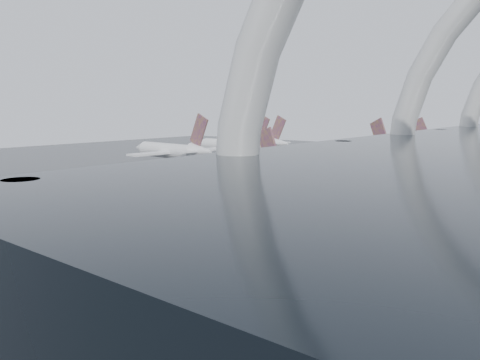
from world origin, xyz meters
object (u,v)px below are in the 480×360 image
Objects in this scene: bus_row_near_d at (141,210)px; van_curve_a at (19,245)px; gse_cart_belly_a at (391,229)px; van_curve_c at (116,318)px; bus_row_far_b at (31,225)px; gse_cart_belly_c at (337,213)px; bus_row_near_b at (113,205)px; van_curve_b at (37,271)px; gse_cart_belly_b at (404,220)px; airliner_main at (331,194)px; jet_remote_west at (172,151)px; jet_remote_mid at (233,146)px; bus_row_near_c at (124,208)px; airliner_gate_c at (470,153)px; floodlight_mast at (252,125)px; bus_row_near_a at (95,204)px; jet_remote_far at (254,144)px; gse_cart_belly_e at (372,209)px; airliner_gate_b at (429,164)px.

bus_row_near_d is 2.42× the size of van_curve_a.
van_curve_c is at bearing -98.53° from gse_cart_belly_a.
bus_row_far_b is 5.05× the size of gse_cart_belly_c.
bus_row_near_b is 18.67m from bus_row_far_b.
bus_row_far_b is 23.96m from van_curve_b.
bus_row_far_b is 68.98m from gse_cart_belly_b.
jet_remote_west reaches higher than airliner_main.
jet_remote_mid reaches higher than bus_row_near_b.
airliner_main is 45.25m from bus_row_near_b.
bus_row_near_d reaches higher than bus_row_near_c.
gse_cart_belly_b is at bearing 164.72° from jet_remote_west.
van_curve_a is 68.61m from gse_cart_belly_b.
gse_cart_belly_a is at bearing -86.38° from airliner_gate_c.
airliner_main is 1.73× the size of floodlight_mast.
bus_row_near_c is 31.09m from floodlight_mast.
bus_row_far_b is 44.16m from floodlight_mast.
jet_remote_west is at bearing 37.61° from bus_row_near_b.
floodlight_mast reaches higher than airliner_gate_c.
bus_row_near_b is 7.95m from bus_row_near_d.
bus_row_near_d is 2.57× the size of van_curve_b.
jet_remote_west reaches higher than van_curve_b.
bus_row_near_c is at bearing 65.17° from van_curve_b.
van_curve_c is (46.83, -29.16, -1.03)m from bus_row_near_a.
airliner_gate_c is 3.81× the size of bus_row_near_a.
bus_row_near_a is at bearing 75.93° from van_curve_b.
bus_row_near_a is (52.35, -124.33, -3.02)m from jet_remote_far.
bus_row_near_a is 2.54× the size of van_curve_a.
airliner_gate_c reaches higher than bus_row_near_c.
van_curve_b reaches higher than gse_cart_belly_c.
van_curve_c reaches higher than gse_cart_belly_e.
bus_row_near_d is (7.89, 0.90, -0.15)m from bus_row_near_b.
airliner_gate_b reaches higher than bus_row_near_d.
bus_row_far_b is (-34.69, -158.87, -2.94)m from airliner_gate_c.
airliner_gate_c is 171.26m from van_curve_c.
jet_remote_far is 1.45× the size of floodlight_mast.
gse_cart_belly_c is (35.53, 45.98, -0.97)m from bus_row_far_b.
van_curve_a is (13.45, -22.83, -1.07)m from bus_row_near_a.
gse_cart_belly_c is at bearing -56.50° from bus_row_near_a.
jet_remote_mid reaches higher than gse_cart_belly_c.
jet_remote_far is at bearing 134.55° from gse_cart_belly_c.
bus_row_near_d is at bearing -122.15° from airliner_main.
van_curve_a is 46.10m from floodlight_mast.
airliner_gate_c is 1.14× the size of jet_remote_mid.
airliner_main reaches higher than gse_cart_belly_c.
airliner_main reaches higher than gse_cart_belly_a.
gse_cart_belly_a is (54.80, 23.99, -1.28)m from bus_row_near_a.
bus_row_near_c is 49.77m from van_curve_c.
bus_row_near_c is at bearing -154.55° from gse_cart_belly_a.
bus_row_near_a reaches higher than gse_cart_belly_a.
bus_row_near_b is at bearing -148.25° from gse_cart_belly_b.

